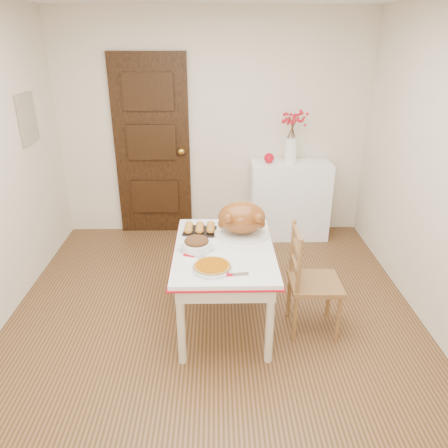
{
  "coord_description": "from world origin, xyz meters",
  "views": [
    {
      "loc": [
        0.03,
        -2.92,
        2.23
      ],
      "look_at": [
        0.09,
        0.15,
        0.87
      ],
      "focal_mm": 34.75,
      "sensor_mm": 36.0,
      "label": 1
    }
  ],
  "objects_px": {
    "sideboard": "(289,200)",
    "turkey_platter": "(242,219)",
    "pumpkin_pie": "(212,266)",
    "kitchen_table": "(224,285)",
    "chair_oak": "(315,281)"
  },
  "relations": [
    {
      "from": "chair_oak",
      "to": "pumpkin_pie",
      "type": "bearing_deg",
      "value": 108.21
    },
    {
      "from": "sideboard",
      "to": "pumpkin_pie",
      "type": "distance_m",
      "value": 2.23
    },
    {
      "from": "sideboard",
      "to": "pumpkin_pie",
      "type": "relative_size",
      "value": 3.27
    },
    {
      "from": "turkey_platter",
      "to": "pumpkin_pie",
      "type": "height_order",
      "value": "turkey_platter"
    },
    {
      "from": "sideboard",
      "to": "chair_oak",
      "type": "relative_size",
      "value": 1.01
    },
    {
      "from": "turkey_platter",
      "to": "pumpkin_pie",
      "type": "xyz_separation_m",
      "value": [
        -0.24,
        -0.57,
        -0.11
      ]
    },
    {
      "from": "sideboard",
      "to": "turkey_platter",
      "type": "xyz_separation_m",
      "value": [
        -0.64,
        -1.46,
        0.39
      ]
    },
    {
      "from": "chair_oak",
      "to": "kitchen_table",
      "type": "bearing_deg",
      "value": 83.08
    },
    {
      "from": "chair_oak",
      "to": "turkey_platter",
      "type": "xyz_separation_m",
      "value": [
        -0.57,
        0.33,
        0.39
      ]
    },
    {
      "from": "sideboard",
      "to": "turkey_platter",
      "type": "bearing_deg",
      "value": -113.77
    },
    {
      "from": "sideboard",
      "to": "turkey_platter",
      "type": "distance_m",
      "value": 1.64
    },
    {
      "from": "kitchen_table",
      "to": "turkey_platter",
      "type": "distance_m",
      "value": 0.56
    },
    {
      "from": "chair_oak",
      "to": "pumpkin_pie",
      "type": "distance_m",
      "value": 0.89
    },
    {
      "from": "turkey_platter",
      "to": "pumpkin_pie",
      "type": "relative_size",
      "value": 1.66
    },
    {
      "from": "chair_oak",
      "to": "turkey_platter",
      "type": "bearing_deg",
      "value": 61.34
    }
  ]
}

